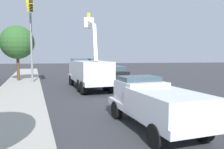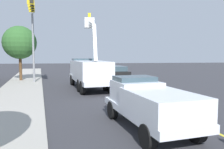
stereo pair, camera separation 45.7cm
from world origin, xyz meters
name	(u,v)px [view 1 (the left image)]	position (x,y,z in m)	size (l,w,h in m)	color
ground	(110,86)	(0.00, 0.00, 0.00)	(120.00, 120.00, 0.00)	#38383D
sidewalk_far_side	(20,90)	(-1.42, 8.07, 0.06)	(60.00, 3.60, 0.12)	#B2ADA3
lane_centre_stripe	(110,86)	(0.00, 0.00, 0.00)	(50.00, 0.16, 0.01)	yellow
utility_bucket_truck	(88,71)	(-1.12, 2.19, 1.61)	(8.51, 3.89, 6.92)	white
service_pickup_truck	(154,102)	(-12.76, 0.14, 1.12)	(5.88, 3.04, 2.06)	white
passing_minivan	(115,72)	(5.71, -1.44, 0.97)	(5.06, 2.70, 1.69)	black
traffic_cone_mid_front	(156,101)	(-9.35, -1.23, 0.43)	(0.40, 0.40, 0.86)	black
traffic_cone_mid_rear	(120,87)	(-3.05, -0.34, 0.35)	(0.40, 0.40, 0.72)	black
traffic_cone_trailing	(98,79)	(3.46, 0.92, 0.40)	(0.40, 0.40, 0.81)	black
traffic_signal_mast	(31,19)	(1.75, 7.59, 6.53)	(5.63, 1.26, 8.97)	gray
street_tree_right	(17,43)	(5.60, 9.83, 4.45)	(3.78, 3.78, 6.36)	brown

